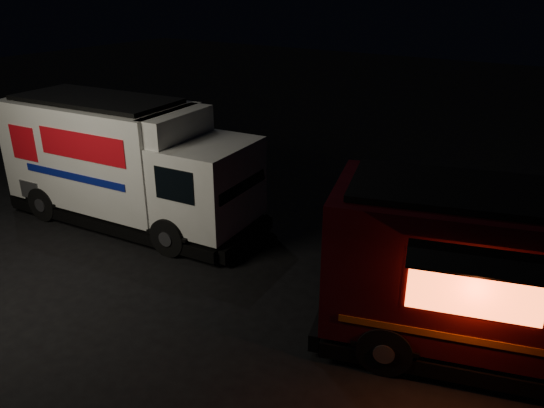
{
  "coord_description": "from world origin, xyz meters",
  "views": [
    {
      "loc": [
        7.36,
        -8.13,
        6.41
      ],
      "look_at": [
        0.67,
        2.0,
        1.27
      ],
      "focal_mm": 35.0,
      "sensor_mm": 36.0,
      "label": 1
    }
  ],
  "objects": [
    {
      "name": "ground",
      "position": [
        0.0,
        0.0,
        0.0
      ],
      "size": [
        80.0,
        80.0,
        0.0
      ],
      "primitive_type": "plane",
      "color": "black",
      "rests_on": "ground"
    },
    {
      "name": "white_truck",
      "position": [
        -3.59,
        1.31,
        1.74
      ],
      "size": [
        7.88,
        3.29,
        3.48
      ],
      "primitive_type": null,
      "rotation": [
        0.0,
        0.0,
        0.09
      ],
      "color": "white",
      "rests_on": "ground"
    },
    {
      "name": "red_truck",
      "position": [
        6.53,
        0.9,
        1.6
      ],
      "size": [
        7.33,
        4.39,
        3.21
      ],
      "primitive_type": null,
      "rotation": [
        0.0,
        0.0,
        0.29
      ],
      "color": "#380A10",
      "rests_on": "ground"
    }
  ]
}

